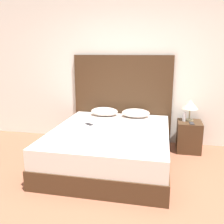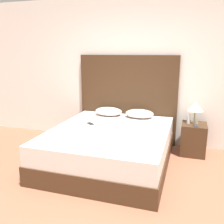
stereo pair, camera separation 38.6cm
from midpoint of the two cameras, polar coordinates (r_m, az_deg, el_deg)
The scene contains 11 objects.
ground_plane at distance 3.01m, azimuth -6.59°, elevation -21.16°, with size 16.00×16.00×0.00m, color #9E5B42.
wall_back at distance 4.76m, azimuth 1.82°, elevation 9.24°, with size 10.00×0.06×2.70m.
bed at distance 3.93m, azimuth -3.15°, elevation -7.92°, with size 1.78×2.09×0.55m.
headboard at distance 4.78m, azimuth 0.03°, elevation 2.93°, with size 1.87×0.05×1.65m.
pillow_left at distance 4.65m, azimuth -4.14°, elevation 0.08°, with size 0.51×0.35×0.15m.
pillow_right at distance 4.53m, azimuth 3.02°, elevation -0.27°, with size 0.51×0.35×0.15m.
phone_on_bed at distance 4.11m, azimuth -7.95°, elevation -2.83°, with size 0.16×0.15×0.01m.
nightstand at distance 4.55m, azimuth 14.85°, elevation -5.42°, with size 0.41×0.44×0.53m.
table_lamp at distance 4.49m, azimuth 15.14°, elevation 1.52°, with size 0.28×0.28×0.36m.
phone_on_nightstand at distance 4.36m, azimuth 15.37°, elevation -2.52°, with size 0.08×0.16×0.01m.
toiletry_bottle at distance 4.45m, azimuth 13.80°, elevation -1.08°, with size 0.06×0.06×0.16m.
Camera 1 is at (0.63, -2.39, 1.72)m, focal length 40.00 mm.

